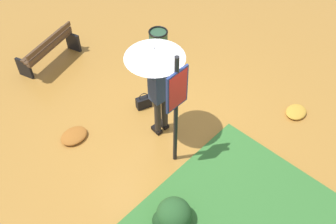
% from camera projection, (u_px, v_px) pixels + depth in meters
% --- Properties ---
extents(ground_plane, '(18.00, 18.00, 0.00)m').
position_uv_depth(ground_plane, '(162.00, 129.00, 7.31)').
color(ground_plane, '#B27A33').
extents(person_with_umbrella, '(0.96, 0.96, 2.04)m').
position_uv_depth(person_with_umbrella, '(157.00, 70.00, 6.13)').
color(person_with_umbrella, '#2D2823').
rests_on(person_with_umbrella, ground_plane).
extents(info_sign_post, '(0.44, 0.07, 2.30)m').
position_uv_depth(info_sign_post, '(177.00, 102.00, 5.79)').
color(info_sign_post, black).
rests_on(info_sign_post, ground_plane).
extents(handbag, '(0.33, 0.24, 0.37)m').
position_uv_depth(handbag, '(144.00, 102.00, 7.63)').
color(handbag, black).
rests_on(handbag, ground_plane).
extents(park_bench, '(1.44, 0.75, 0.75)m').
position_uv_depth(park_bench, '(49.00, 49.00, 8.35)').
color(park_bench, black).
rests_on(park_bench, ground_plane).
extents(trash_bin, '(0.42, 0.42, 0.83)m').
position_uv_depth(trash_bin, '(158.00, 47.00, 8.37)').
color(trash_bin, '#2D5138').
rests_on(trash_bin, ground_plane).
extents(shrub_cluster, '(0.60, 0.54, 0.49)m').
position_uv_depth(shrub_cluster, '(172.00, 215.00, 5.84)').
color(shrub_cluster, '#285628').
rests_on(shrub_cluster, ground_plane).
extents(leaf_pile_near_person, '(0.51, 0.41, 0.11)m').
position_uv_depth(leaf_pile_near_person, '(74.00, 136.00, 7.13)').
color(leaf_pile_near_person, '#A86023').
rests_on(leaf_pile_near_person, ground_plane).
extents(leaf_pile_by_bench, '(0.46, 0.37, 0.10)m').
position_uv_depth(leaf_pile_by_bench, '(296.00, 112.00, 7.55)').
color(leaf_pile_by_bench, gold).
rests_on(leaf_pile_by_bench, ground_plane).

